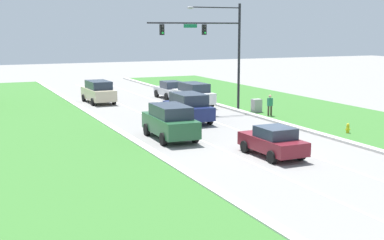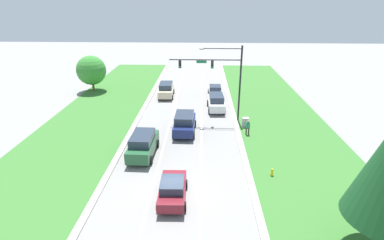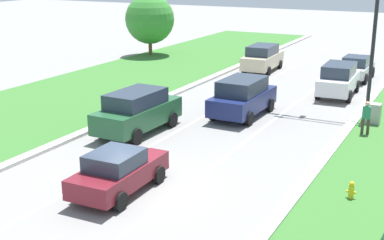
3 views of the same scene
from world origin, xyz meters
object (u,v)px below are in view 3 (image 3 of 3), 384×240
(fire_hydrant, at_px, (351,191))
(oak_near_left_tree, at_px, (150,19))
(traffic_signal_mast, at_px, (335,8))
(forest_suv, at_px, (137,111))
(burgundy_sedan, at_px, (118,171))
(pedestrian, at_px, (366,117))
(champagne_suv, at_px, (262,58))
(white_suv, at_px, (339,79))
(navy_suv, at_px, (243,97))
(silver_sedan, at_px, (356,68))
(utility_cabinet, at_px, (373,114))

(fire_hydrant, distance_m, oak_near_left_tree, 31.97)
(traffic_signal_mast, relative_size, forest_suv, 1.66)
(traffic_signal_mast, distance_m, burgundy_sedan, 16.08)
(pedestrian, bearing_deg, burgundy_sedan, 52.59)
(champagne_suv, height_order, white_suv, white_suv)
(champagne_suv, distance_m, navy_suv, 12.84)
(oak_near_left_tree, bearing_deg, pedestrian, -35.23)
(pedestrian, relative_size, oak_near_left_tree, 0.31)
(burgundy_sedan, distance_m, white_suv, 18.80)
(silver_sedan, height_order, burgundy_sedan, silver_sedan)
(oak_near_left_tree, bearing_deg, white_suv, -22.37)
(navy_suv, relative_size, oak_near_left_tree, 0.92)
(silver_sedan, relative_size, pedestrian, 2.63)
(navy_suv, bearing_deg, silver_sedan, 74.98)
(forest_suv, xyz_separation_m, fire_hydrant, (10.86, -3.14, -0.75))
(pedestrian, bearing_deg, white_suv, -74.32)
(navy_suv, distance_m, oak_near_left_tree, 20.86)
(silver_sedan, relative_size, champagne_suv, 0.90)
(pedestrian, bearing_deg, champagne_suv, -58.28)
(burgundy_sedan, distance_m, forest_suv, 7.11)
(utility_cabinet, height_order, oak_near_left_tree, oak_near_left_tree)
(pedestrian, relative_size, fire_hydrant, 2.41)
(pedestrian, height_order, oak_near_left_tree, oak_near_left_tree)
(white_suv, xyz_separation_m, navy_suv, (-3.57, -7.02, 0.02))
(champagne_suv, bearing_deg, silver_sedan, -1.10)
(forest_suv, bearing_deg, utility_cabinet, 35.50)
(fire_hydrant, bearing_deg, burgundy_sedan, -157.38)
(traffic_signal_mast, height_order, champagne_suv, traffic_signal_mast)
(forest_suv, bearing_deg, champagne_suv, 91.82)
(silver_sedan, distance_m, oak_near_left_tree, 18.65)
(champagne_suv, bearing_deg, utility_cabinet, -49.57)
(traffic_signal_mast, xyz_separation_m, white_suv, (-0.24, 3.62, -4.62))
(forest_suv, height_order, fire_hydrant, forest_suv)
(navy_suv, distance_m, forest_suv, 6.14)
(champagne_suv, height_order, forest_suv, forest_suv)
(forest_suv, height_order, oak_near_left_tree, oak_near_left_tree)
(champagne_suv, bearing_deg, navy_suv, -76.83)
(white_suv, relative_size, utility_cabinet, 4.43)
(white_suv, height_order, utility_cabinet, white_suv)
(silver_sedan, height_order, utility_cabinet, silver_sedan)
(champagne_suv, relative_size, white_suv, 1.00)
(white_suv, bearing_deg, navy_suv, -119.31)
(oak_near_left_tree, bearing_deg, burgundy_sedan, -60.62)
(oak_near_left_tree, bearing_deg, traffic_signal_mast, -31.01)
(burgundy_sedan, bearing_deg, utility_cabinet, 61.39)
(silver_sedan, bearing_deg, fire_hydrant, -79.25)
(traffic_signal_mast, relative_size, champagne_suv, 1.73)
(white_suv, height_order, navy_suv, navy_suv)
(silver_sedan, xyz_separation_m, navy_suv, (-3.61, -12.51, 0.22))
(traffic_signal_mast, height_order, navy_suv, traffic_signal_mast)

